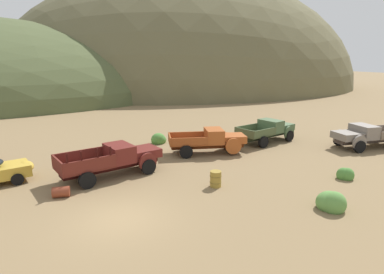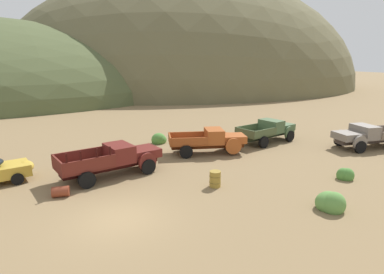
# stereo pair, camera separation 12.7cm
# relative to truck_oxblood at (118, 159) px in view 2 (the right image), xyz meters

# --- Properties ---
(ground_plane) EXTENTS (300.00, 300.00, 0.00)m
(ground_plane) POSITION_rel_truck_oxblood_xyz_m (-0.51, -5.95, -1.00)
(ground_plane) COLOR olive
(hill_distant) EXTENTS (91.26, 76.18, 55.07)m
(hill_distant) POSITION_rel_truck_oxblood_xyz_m (23.27, 65.08, -1.00)
(hill_distant) COLOR brown
(hill_distant) RESTS_ON ground
(truck_oxblood) EXTENTS (6.61, 4.02, 2.16)m
(truck_oxblood) POSITION_rel_truck_oxblood_xyz_m (0.00, 0.00, 0.00)
(truck_oxblood) COLOR black
(truck_oxblood) RESTS_ON ground
(truck_oxide_orange) EXTENTS (6.02, 3.00, 1.89)m
(truck_oxide_orange) POSITION_rel_truck_oxblood_xyz_m (7.28, 2.50, -0.00)
(truck_oxide_orange) COLOR #51220D
(truck_oxide_orange) RESTS_ON ground
(truck_weathered_green) EXTENTS (5.98, 3.89, 1.89)m
(truck_weathered_green) POSITION_rel_truck_oxblood_xyz_m (13.41, 4.33, -0.02)
(truck_weathered_green) COLOR #232B1B
(truck_weathered_green) RESTS_ON ground
(truck_primer_gray) EXTENTS (6.10, 2.74, 1.89)m
(truck_primer_gray) POSITION_rel_truck_oxblood_xyz_m (19.48, 0.09, -0.01)
(truck_primer_gray) COLOR #3D322D
(truck_primer_gray) RESTS_ON ground
(oil_drum_by_truck) EXTENTS (0.67, 0.67, 0.91)m
(oil_drum_by_truck) POSITION_rel_truck_oxblood_xyz_m (5.00, -3.76, -0.55)
(oil_drum_by_truck) COLOR olive
(oil_drum_by_truck) RESTS_ON ground
(oil_drum_tipped) EXTENTS (0.89, 0.63, 0.56)m
(oil_drum_tipped) POSITION_rel_truck_oxblood_xyz_m (-3.19, -2.56, -0.72)
(oil_drum_tipped) COLOR brown
(oil_drum_tipped) RESTS_ON ground
(bush_near_barrel) EXTENTS (1.35, 1.24, 1.15)m
(bush_near_barrel) POSITION_rel_truck_oxblood_xyz_m (4.01, 6.70, -0.73)
(bush_near_barrel) COLOR #4C8438
(bush_near_barrel) RESTS_ON ground
(bush_front_right) EXTENTS (1.30, 1.36, 1.20)m
(bush_front_right) POSITION_rel_truck_oxblood_xyz_m (9.20, -8.10, -0.69)
(bush_front_right) COLOR #5B8E42
(bush_front_right) RESTS_ON ground
(bush_between_trucks) EXTENTS (0.98, 0.90, 0.90)m
(bush_between_trucks) POSITION_rel_truck_oxblood_xyz_m (12.86, -5.08, -0.76)
(bush_between_trucks) COLOR #4C8438
(bush_between_trucks) RESTS_ON ground
(bush_front_left) EXTENTS (1.23, 1.03, 0.95)m
(bush_front_left) POSITION_rel_truck_oxblood_xyz_m (2.17, 2.85, -0.77)
(bush_front_left) COLOR olive
(bush_front_left) RESTS_ON ground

